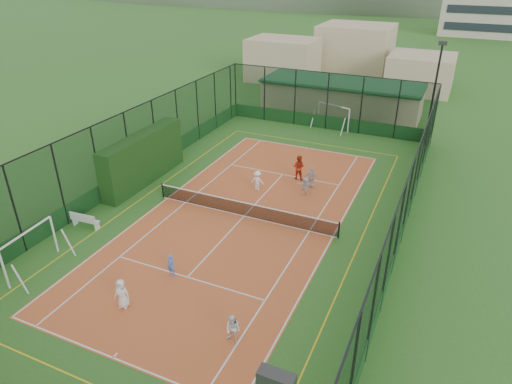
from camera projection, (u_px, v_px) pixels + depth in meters
ground at (244, 216)px, 27.40m from camera, size 300.00×300.00×0.00m
court_slab at (244, 216)px, 27.40m from camera, size 11.17×23.97×0.01m
tennis_net at (244, 209)px, 27.15m from camera, size 11.67×0.12×1.06m
perimeter_fence at (244, 179)px, 26.24m from camera, size 18.12×34.12×5.00m
floodlight_ne at (433, 96)px, 35.77m from camera, size 0.60×0.26×8.25m
clubhouse at (341, 97)px, 44.44m from camera, size 15.20×7.20×3.15m
distant_hills at (442, 2)px, 148.59m from camera, size 200.00×60.00×24.00m
hedge_left at (143, 158)px, 30.89m from camera, size 1.16×7.76×3.39m
white_bench at (85, 219)px, 26.12m from camera, size 1.77×0.59×0.98m
futsal_goal_near at (31, 251)px, 22.35m from camera, size 3.36×1.16×2.14m
futsal_goal_far at (333, 117)px, 40.66m from camera, size 3.45×1.96×2.14m
child_near_left at (122, 294)px, 20.05m from camera, size 0.79×0.60×1.45m
child_near_mid at (171, 265)px, 22.09m from camera, size 0.46×0.33×1.19m
child_near_right at (233, 329)px, 18.25m from camera, size 0.69×0.57×1.32m
child_far_left at (257, 181)px, 30.13m from camera, size 0.90×0.53×1.37m
child_far_right at (312, 178)px, 30.39m from camera, size 0.91×0.48×1.47m
child_far_back at (305, 186)px, 29.63m from camera, size 1.18×0.67×1.21m
coach at (299, 167)px, 31.54m from camera, size 0.86×0.67×1.76m
tennis_balls at (258, 206)px, 28.43m from camera, size 6.11×1.36×0.07m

